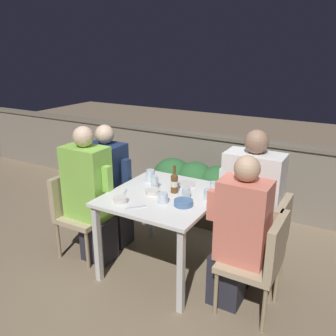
{
  "coord_description": "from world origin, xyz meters",
  "views": [
    {
      "loc": [
        1.47,
        -2.49,
        1.98
      ],
      "look_at": [
        0.0,
        0.07,
        0.98
      ],
      "focal_mm": 38.0,
      "sensor_mm": 36.0,
      "label": 1
    }
  ],
  "objects": [
    {
      "name": "ground_plane",
      "position": [
        0.0,
        0.0,
        0.0
      ],
      "size": [
        16.0,
        16.0,
        0.0
      ],
      "primitive_type": "plane",
      "color": "#847056"
    },
    {
      "name": "parapet_wall",
      "position": [
        0.0,
        1.63,
        0.47
      ],
      "size": [
        9.0,
        0.18,
        0.92
      ],
      "color": "gray",
      "rests_on": "ground_plane"
    },
    {
      "name": "dining_table",
      "position": [
        0.0,
        0.0,
        0.66
      ],
      "size": [
        0.92,
        0.99,
        0.76
      ],
      "color": "white",
      "rests_on": "ground_plane"
    },
    {
      "name": "planter_hedge",
      "position": [
        -0.2,
        1.05,
        0.4
      ],
      "size": [
        1.09,
        0.47,
        0.72
      ],
      "color": "brown",
      "rests_on": "ground_plane"
    },
    {
      "name": "chair_left_near",
      "position": [
        -0.89,
        -0.18,
        0.5
      ],
      "size": [
        0.44,
        0.43,
        0.82
      ],
      "color": "tan",
      "rests_on": "ground_plane"
    },
    {
      "name": "person_green_blouse",
      "position": [
        -0.7,
        -0.18,
        0.66
      ],
      "size": [
        0.49,
        0.26,
        1.32
      ],
      "color": "#282833",
      "rests_on": "ground_plane"
    },
    {
      "name": "chair_left_far",
      "position": [
        -0.93,
        0.15,
        0.5
      ],
      "size": [
        0.44,
        0.43,
        0.82
      ],
      "color": "tan",
      "rests_on": "ground_plane"
    },
    {
      "name": "person_navy_jumper",
      "position": [
        -0.73,
        0.15,
        0.64
      ],
      "size": [
        0.47,
        0.26,
        1.27
      ],
      "color": "#282833",
      "rests_on": "ground_plane"
    },
    {
      "name": "chair_right_near",
      "position": [
        0.94,
        -0.15,
        0.5
      ],
      "size": [
        0.44,
        0.43,
        0.82
      ],
      "color": "tan",
      "rests_on": "ground_plane"
    },
    {
      "name": "person_coral_top",
      "position": [
        0.74,
        -0.15,
        0.64
      ],
      "size": [
        0.47,
        0.26,
        1.26
      ],
      "color": "#282833",
      "rests_on": "ground_plane"
    },
    {
      "name": "chair_right_far",
      "position": [
        0.89,
        0.19,
        0.5
      ],
      "size": [
        0.44,
        0.43,
        0.82
      ],
      "color": "tan",
      "rests_on": "ground_plane"
    },
    {
      "name": "person_white_polo",
      "position": [
        0.7,
        0.19,
        0.69
      ],
      "size": [
        0.52,
        0.26,
        1.38
      ],
      "color": "#282833",
      "rests_on": "ground_plane"
    },
    {
      "name": "beer_bottle",
      "position": [
        0.06,
        0.08,
        0.85
      ],
      "size": [
        0.07,
        0.07,
        0.25
      ],
      "color": "brown",
      "rests_on": "dining_table"
    },
    {
      "name": "plate_0",
      "position": [
        0.06,
        0.29,
        0.76
      ],
      "size": [
        0.2,
        0.2,
        0.01
      ],
      "color": "silver",
      "rests_on": "dining_table"
    },
    {
      "name": "bowl_0",
      "position": [
        -0.23,
        -0.33,
        0.78
      ],
      "size": [
        0.12,
        0.12,
        0.05
      ],
      "color": "silver",
      "rests_on": "dining_table"
    },
    {
      "name": "bowl_1",
      "position": [
        0.26,
        -0.13,
        0.78
      ],
      "size": [
        0.16,
        0.16,
        0.05
      ],
      "color": "#4C709E",
      "rests_on": "dining_table"
    },
    {
      "name": "bowl_2",
      "position": [
        -0.09,
        -0.04,
        0.78
      ],
      "size": [
        0.13,
        0.13,
        0.04
      ],
      "color": "beige",
      "rests_on": "dining_table"
    },
    {
      "name": "glass_cup_0",
      "position": [
        0.36,
        0.26,
        0.8
      ],
      "size": [
        0.07,
        0.07,
        0.09
      ],
      "color": "silver",
      "rests_on": "dining_table"
    },
    {
      "name": "glass_cup_1",
      "position": [
        -0.14,
        0.07,
        0.81
      ],
      "size": [
        0.07,
        0.07,
        0.12
      ],
      "color": "silver",
      "rests_on": "dining_table"
    },
    {
      "name": "glass_cup_2",
      "position": [
        0.39,
        0.08,
        0.8
      ],
      "size": [
        0.08,
        0.08,
        0.1
      ],
      "color": "silver",
      "rests_on": "dining_table"
    },
    {
      "name": "glass_cup_3",
      "position": [
        -0.27,
        0.2,
        0.81
      ],
      "size": [
        0.08,
        0.08,
        0.12
      ],
      "color": "silver",
      "rests_on": "dining_table"
    },
    {
      "name": "glass_cup_4",
      "position": [
        0.09,
        -0.17,
        0.8
      ],
      "size": [
        0.08,
        0.08,
        0.09
      ],
      "color": "silver",
      "rests_on": "dining_table"
    },
    {
      "name": "glass_cup_5",
      "position": [
        0.21,
        0.02,
        0.8
      ],
      "size": [
        0.07,
        0.07,
        0.1
      ],
      "color": "silver",
      "rests_on": "dining_table"
    },
    {
      "name": "fork_0",
      "position": [
        -0.05,
        -0.36,
        0.76
      ],
      "size": [
        0.13,
        0.14,
        0.01
      ],
      "color": "silver",
      "rests_on": "dining_table"
    },
    {
      "name": "fork_1",
      "position": [
        -0.31,
        -0.16,
        0.76
      ],
      "size": [
        0.09,
        0.16,
        0.01
      ],
      "color": "silver",
      "rests_on": "dining_table"
    }
  ]
}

